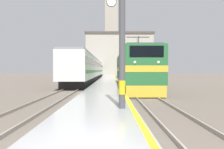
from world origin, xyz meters
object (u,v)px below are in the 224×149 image
(passenger_train, at_px, (92,69))
(catenary_mast, at_px, (124,11))
(clock_tower, at_px, (111,27))
(locomotive_train, at_px, (133,70))

(passenger_train, distance_m, catenary_mast, 36.40)
(catenary_mast, xyz_separation_m, clock_tower, (-0.25, 66.35, 12.31))
(passenger_train, height_order, catenary_mast, catenary_mast)
(locomotive_train, distance_m, clock_tower, 53.80)
(locomotive_train, distance_m, catenary_mast, 14.99)
(passenger_train, relative_size, clock_tower, 1.61)
(passenger_train, bearing_deg, catenary_mast, -83.16)
(locomotive_train, height_order, clock_tower, clock_tower)
(locomotive_train, height_order, catenary_mast, catenary_mast)
(locomotive_train, relative_size, catenary_mast, 2.22)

